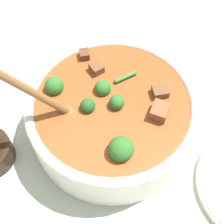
{
  "coord_description": "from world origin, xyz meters",
  "views": [
    {
      "loc": [
        -0.16,
        0.24,
        0.52
      ],
      "look_at": [
        0.0,
        0.0,
        0.06
      ],
      "focal_mm": 50.0,
      "sensor_mm": 36.0,
      "label": 1
    }
  ],
  "objects": [
    {
      "name": "stew_bowl",
      "position": [
        0.0,
        0.0,
        0.06
      ],
      "size": [
        0.29,
        0.29,
        0.25
      ],
      "color": "white",
      "rests_on": "ground_plane"
    },
    {
      "name": "ground_plane",
      "position": [
        0.0,
        0.0,
        0.0
      ],
      "size": [
        4.0,
        4.0,
        0.0
      ],
      "primitive_type": "plane",
      "color": "#ADBCAD"
    }
  ]
}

